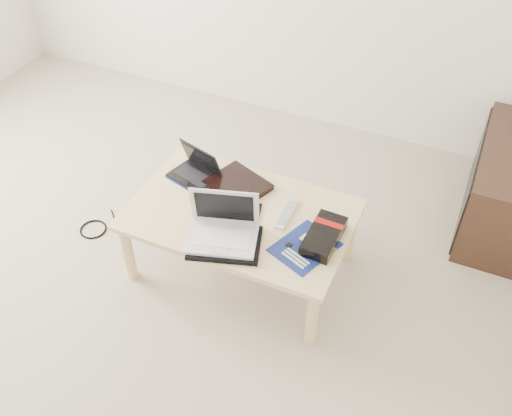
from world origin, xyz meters
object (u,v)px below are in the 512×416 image
at_px(coffee_table, 241,220).
at_px(netbook, 196,171).
at_px(media_cabinet, 508,187).
at_px(white_laptop, 223,228).
at_px(gpu_box, 324,236).

xyz_separation_m(coffee_table, netbook, (-0.33, 0.16, 0.09)).
bearing_deg(coffee_table, netbook, 154.41).
height_order(media_cabinet, white_laptop, white_laptop).
relative_size(coffee_table, gpu_box, 3.84).
bearing_deg(white_laptop, netbook, 133.65).
bearing_deg(white_laptop, gpu_box, 21.72).
distance_m(netbook, gpu_box, 0.79).
xyz_separation_m(media_cabinet, gpu_box, (-0.77, -0.96, 0.18)).
xyz_separation_m(media_cabinet, netbook, (-1.54, -0.78, 0.19)).
distance_m(media_cabinet, white_laptop, 1.67).
relative_size(media_cabinet, white_laptop, 2.40).
distance_m(media_cabinet, netbook, 1.74).
distance_m(coffee_table, gpu_box, 0.45).
xyz_separation_m(coffee_table, gpu_box, (0.44, -0.01, 0.08)).
bearing_deg(coffee_table, gpu_box, -1.88).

